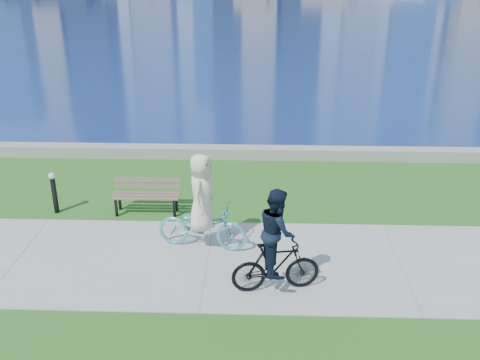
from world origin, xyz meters
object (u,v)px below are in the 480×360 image
object	(u,v)px
bollard_lamp	(54,190)
park_bench	(147,193)
cyclist_man	(276,249)
cyclist_woman	(202,214)

from	to	relation	value
bollard_lamp	park_bench	bearing A→B (deg)	3.25
park_bench	cyclist_man	size ratio (longest dim) A/B	0.78
cyclist_woman	cyclist_man	world-z (taller)	cyclist_woman
bollard_lamp	cyclist_man	world-z (taller)	cyclist_man
park_bench	cyclist_man	xyz separation A→B (m)	(3.09, -3.28, 0.39)
park_bench	bollard_lamp	distance (m)	2.25
cyclist_woman	cyclist_man	bearing A→B (deg)	-125.03
bollard_lamp	cyclist_man	size ratio (longest dim) A/B	0.51
park_bench	cyclist_man	distance (m)	4.52
park_bench	cyclist_man	bearing A→B (deg)	-47.25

